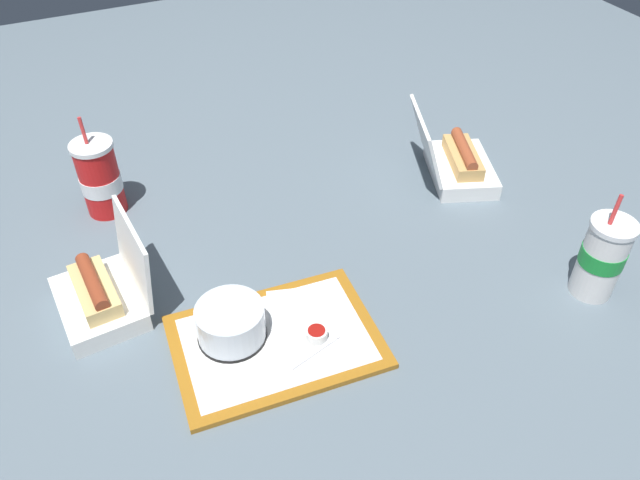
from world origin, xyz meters
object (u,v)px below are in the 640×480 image
Objects in this scene: clamshell_hotdog_back at (102,294)px; clamshell_hotdog_right at (457,163)px; food_tray at (276,341)px; soda_cup_center at (100,178)px; soda_cup_front at (602,257)px; plastic_fork at (315,351)px; cake_container at (231,324)px; ketchup_cup at (317,334)px.

clamshell_hotdog_right is at bearing -174.43° from clamshell_hotdog_back.
soda_cup_center is (0.20, -0.53, 0.08)m from food_tray.
plastic_fork is at bearing -8.07° from soda_cup_front.
clamshell_hotdog_right is 0.83m from soda_cup_center.
cake_container is 0.16m from ketchup_cup.
cake_container reaches higher than plastic_fork.
clamshell_hotdog_right is (-0.53, -0.34, 0.01)m from ketchup_cup.
soda_cup_front is at bearing 165.51° from cake_container.
clamshell_hotdog_right reaches higher than food_tray.
plastic_fork is 0.46× the size of soda_cup_center.
clamshell_hotdog_back reaches higher than cake_container.
plastic_fork is 0.65m from soda_cup_center.
food_tray is at bearing -25.19° from ketchup_cup.
cake_container is 3.17× the size of ketchup_cup.
clamshell_hotdog_back reaches higher than clamshell_hotdog_right.
plastic_fork is 0.42× the size of clamshell_hotdog_right.
food_tray is at bearing 110.69° from soda_cup_center.
food_tray is at bearing -12.55° from soda_cup_front.
soda_cup_center is at bearing -15.99° from clamshell_hotdog_right.
cake_container is at bearing -14.49° from soda_cup_front.
ketchup_cup is 0.42m from clamshell_hotdog_back.
soda_cup_front is at bearing 92.53° from clamshell_hotdog_right.
soda_cup_front is at bearing 140.72° from soda_cup_center.
cake_container is at bearing 105.06° from soda_cup_center.
cake_container is at bearing 21.55° from clamshell_hotdog_right.
plastic_fork is 0.66m from clamshell_hotdog_right.
ketchup_cup is 0.17× the size of soda_cup_center.
plastic_fork is 0.42m from clamshell_hotdog_back.
clamshell_hotdog_back is 0.87× the size of soda_cup_center.
cake_container is (0.07, -0.04, 0.04)m from food_tray.
clamshell_hotdog_back is at bearing -39.76° from food_tray.
ketchup_cup is at bearing 32.24° from clamshell_hotdog_right.
cake_container is at bearing -27.77° from ketchup_cup.
food_tray is 9.71× the size of ketchup_cup.
clamshell_hotdog_right reaches higher than plastic_fork.
clamshell_hotdog_right is at bearing -158.45° from cake_container.
soda_cup_front reaches higher than plastic_fork.
plastic_fork is 0.53× the size of clamshell_hotdog_back.
food_tray is 1.47× the size of clamshell_hotdog_right.
soda_cup_front is (-0.69, 0.18, 0.04)m from cake_container.
food_tray is 0.64m from soda_cup_front.
soda_cup_front reaches higher than cake_container.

